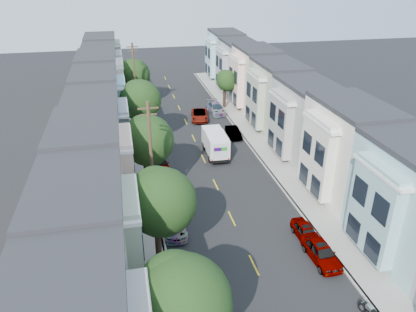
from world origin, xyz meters
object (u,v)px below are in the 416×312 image
(tree_e, at_px, (134,75))
(parked_left_c, at_px, (175,224))
(utility_pole_far, at_px, (135,80))
(parked_right_b, at_px, (306,233))
(utility_pole_near, at_px, (151,161))
(tree_c, at_px, (147,141))
(tree_a, at_px, (181,304))
(lead_sedan, at_px, (200,115))
(parked_right_a, at_px, (321,252))
(tree_d, at_px, (140,101))
(fedex_truck, at_px, (215,142))
(tree_far_r, at_px, (227,81))
(parked_right_c, at_px, (233,133))
(parked_left_d, at_px, (160,163))
(parked_right_d, at_px, (216,108))
(parked_left_b, at_px, (191,288))
(tree_b, at_px, (160,202))

(tree_e, relative_size, parked_left_c, 1.67)
(utility_pole_far, xyz_separation_m, parked_right_b, (11.20, -31.95, -4.54))
(utility_pole_near, bearing_deg, tree_c, 90.02)
(tree_a, bearing_deg, lead_sedan, 77.65)
(lead_sedan, bearing_deg, parked_right_a, -75.64)
(utility_pole_far, xyz_separation_m, parked_right_a, (11.20, -34.49, -4.45))
(tree_a, distance_m, parked_left_c, 13.81)
(tree_d, height_order, fedex_truck, tree_d)
(tree_far_r, relative_size, parked_left_c, 1.32)
(parked_right_c, bearing_deg, parked_left_d, -144.78)
(tree_d, bearing_deg, parked_right_d, 40.66)
(parked_right_a, height_order, parked_right_d, parked_right_d)
(parked_right_b, xyz_separation_m, parked_right_c, (0.00, 21.25, 0.00))
(parked_right_d, bearing_deg, fedex_truck, -107.79)
(utility_pole_far, bearing_deg, parked_left_c, -87.20)
(tree_a, distance_m, lead_sedan, 39.05)
(lead_sedan, relative_size, parked_left_b, 0.90)
(tree_a, distance_m, tree_d, 30.61)
(tree_d, height_order, tree_e, tree_d)
(tree_d, xyz_separation_m, parked_right_c, (11.20, 0.29, -4.96))
(tree_e, xyz_separation_m, parked_left_d, (1.40, -21.79, -4.12))
(tree_c, relative_size, parked_left_c, 1.72)
(parked_right_d, bearing_deg, tree_b, -113.83)
(lead_sedan, relative_size, parked_right_b, 1.27)
(tree_c, distance_m, utility_pole_near, 4.51)
(tree_b, bearing_deg, tree_a, -90.00)
(tree_b, height_order, parked_left_b, tree_b)
(tree_d, bearing_deg, parked_right_b, -61.88)
(tree_e, distance_m, parked_right_c, 19.15)
(tree_far_r, distance_m, parked_right_d, 4.37)
(utility_pole_near, xyz_separation_m, parked_right_d, (11.20, 24.63, -4.44))
(parked_right_d, bearing_deg, tree_e, 149.21)
(tree_far_r, relative_size, utility_pole_near, 0.57)
(tree_far_r, height_order, parked_left_b, tree_far_r)
(tree_c, height_order, utility_pole_far, utility_pole_far)
(parked_left_d, bearing_deg, parked_right_d, 53.65)
(parked_right_d, bearing_deg, utility_pole_near, -118.56)
(tree_c, bearing_deg, parked_right_d, 60.90)
(fedex_truck, xyz_separation_m, lead_sedan, (0.48, 11.54, -0.84))
(parked_right_c, bearing_deg, tree_e, 127.18)
(utility_pole_far, height_order, parked_left_d, utility_pole_far)
(parked_left_d, relative_size, parked_right_a, 0.96)
(utility_pole_near, xyz_separation_m, parked_right_c, (11.20, 15.30, -4.54))
(tree_c, bearing_deg, tree_a, -90.00)
(fedex_truck, xyz_separation_m, parked_left_d, (-6.42, -2.28, -0.84))
(parked_left_c, bearing_deg, parked_right_d, 75.07)
(tree_b, distance_m, tree_far_r, 35.72)
(fedex_truck, height_order, lead_sedan, fedex_truck)
(tree_d, relative_size, parked_right_c, 2.16)
(tree_c, distance_m, parked_left_b, 15.25)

